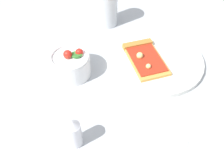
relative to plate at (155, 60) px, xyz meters
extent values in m
plane|color=#B2B7BC|center=(-0.02, 0.06, -0.01)|extent=(2.40, 2.40, 0.00)
cylinder|color=silver|center=(0.00, 0.00, 0.00)|extent=(0.28, 0.28, 0.01)
cube|color=gold|center=(-0.02, 0.02, 0.01)|extent=(0.16, 0.18, 0.01)
cube|color=#B77A33|center=(0.02, 0.07, 0.01)|extent=(0.08, 0.07, 0.02)
cube|color=#B22D19|center=(-0.02, 0.02, 0.02)|extent=(0.14, 0.15, 0.00)
sphere|color=#F2D87F|center=(-0.05, -0.01, 0.02)|extent=(0.01, 0.01, 0.01)
sphere|color=#F2D87F|center=(-0.03, 0.04, 0.02)|extent=(0.02, 0.02, 0.02)
cylinder|color=white|center=(-0.18, 0.17, 0.02)|extent=(0.11, 0.11, 0.06)
torus|color=white|center=(-0.18, 0.17, 0.06)|extent=(0.11, 0.11, 0.01)
sphere|color=red|center=(-0.18, 0.17, 0.06)|extent=(0.02, 0.02, 0.02)
sphere|color=red|center=(-0.15, 0.15, 0.06)|extent=(0.02, 0.02, 0.02)
sphere|color=red|center=(-0.18, 0.17, 0.06)|extent=(0.02, 0.02, 0.02)
cylinder|color=#388433|center=(-0.16, 0.16, 0.06)|extent=(0.05, 0.05, 0.01)
cylinder|color=silver|center=(0.08, 0.23, 0.06)|extent=(0.07, 0.07, 0.14)
cylinder|color=black|center=(0.08, 0.23, 0.04)|extent=(0.06, 0.06, 0.09)
cylinder|color=silver|center=(-0.34, 0.01, 0.03)|extent=(0.03, 0.03, 0.07)
cone|color=silver|center=(-0.34, 0.01, 0.07)|extent=(0.03, 0.03, 0.01)
camera|label=1|loc=(-0.54, -0.24, 0.53)|focal=43.56mm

